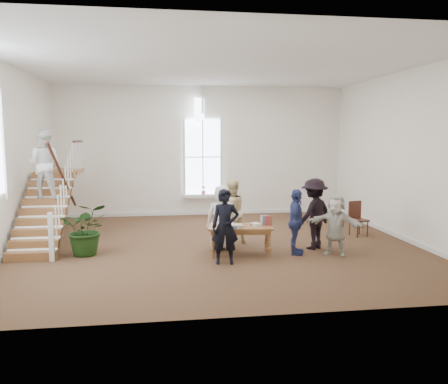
{
  "coord_description": "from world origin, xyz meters",
  "views": [
    {
      "loc": [
        -1.37,
        -10.83,
        2.76
      ],
      "look_at": [
        0.19,
        0.4,
        1.32
      ],
      "focal_mm": 35.0,
      "sensor_mm": 36.0,
      "label": 1
    }
  ],
  "objects": [
    {
      "name": "side_chair",
      "position": [
        3.98,
        0.58,
        0.54
      ],
      "size": [
        0.51,
        0.51,
        0.97
      ],
      "rotation": [
        0.0,
        0.0,
        0.25
      ],
      "color": "#34170E",
      "rests_on": "ground"
    },
    {
      "name": "staircase",
      "position": [
        -4.34,
        0.75,
        1.62
      ],
      "size": [
        1.1,
        4.1,
        2.92
      ],
      "color": "brown",
      "rests_on": "ground"
    },
    {
      "name": "ground",
      "position": [
        0.0,
        0.0,
        0.0
      ],
      "size": [
        10.0,
        10.0,
        0.0
      ],
      "primitive_type": "plane",
      "color": "#4C2D1E",
      "rests_on": "ground"
    },
    {
      "name": "elderly_woman",
      "position": [
        0.03,
        -0.39,
        0.8
      ],
      "size": [
        0.85,
        0.63,
        1.59
      ],
      "primitive_type": "imported",
      "rotation": [
        0.0,
        0.0,
        2.98
      ],
      "color": "silver",
      "rests_on": "ground"
    },
    {
      "name": "police_officer",
      "position": [
        -0.07,
        -1.64,
        0.82
      ],
      "size": [
        0.63,
        0.45,
        1.64
      ],
      "primitive_type": "imported",
      "rotation": [
        0.0,
        0.0,
        -0.09
      ],
      "color": "black",
      "rests_on": "ground"
    },
    {
      "name": "person_yellow",
      "position": [
        0.33,
        0.11,
        0.84
      ],
      "size": [
        0.99,
        0.88,
        1.67
      ],
      "primitive_type": "imported",
      "rotation": [
        0.0,
        0.0,
        3.51
      ],
      "color": "beige",
      "rests_on": "ground"
    },
    {
      "name": "room_shell",
      "position": [
        -0.0,
        4.39,
        0.4
      ],
      "size": [
        10.49,
        10.0,
        10.0
      ],
      "color": "white",
      "rests_on": "ground"
    },
    {
      "name": "woman_cluster_b",
      "position": [
        2.28,
        -0.65,
        0.87
      ],
      "size": [
        1.3,
        1.17,
        1.75
      ],
      "primitive_type": "imported",
      "rotation": [
        0.0,
        0.0,
        3.74
      ],
      "color": "black",
      "rests_on": "ground"
    },
    {
      "name": "floor_plant",
      "position": [
        -3.18,
        -0.48,
        0.62
      ],
      "size": [
        1.18,
        1.04,
        1.24
      ],
      "primitive_type": "imported",
      "rotation": [
        0.0,
        0.0,
        0.06
      ],
      "color": "#173310",
      "rests_on": "ground"
    },
    {
      "name": "library_table",
      "position": [
        0.37,
        -0.98,
        0.61
      ],
      "size": [
        1.57,
        0.93,
        0.76
      ],
      "rotation": [
        0.0,
        0.0,
        -0.13
      ],
      "color": "brown",
      "rests_on": "ground"
    },
    {
      "name": "woman_cluster_c",
      "position": [
        2.58,
        -1.3,
        0.72
      ],
      "size": [
        1.33,
        1.12,
        1.44
      ],
      "primitive_type": "imported",
      "rotation": [
        0.0,
        0.0,
        5.66
      ],
      "color": "beige",
      "rests_on": "ground"
    },
    {
      "name": "woman_cluster_a",
      "position": [
        1.68,
        -1.1,
        0.77
      ],
      "size": [
        0.68,
        0.98,
        1.55
      ],
      "primitive_type": "imported",
      "rotation": [
        0.0,
        0.0,
        1.19
      ],
      "color": "navy",
      "rests_on": "ground"
    }
  ]
}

